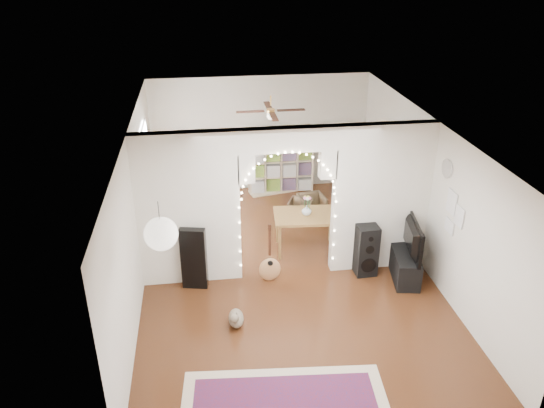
{
  "coord_description": "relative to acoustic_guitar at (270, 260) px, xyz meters",
  "views": [
    {
      "loc": [
        -1.36,
        -7.94,
        5.28
      ],
      "look_at": [
        -0.21,
        0.3,
        1.22
      ],
      "focal_mm": 35.0,
      "sensor_mm": 36.0,
      "label": 1
    }
  ],
  "objects": [
    {
      "name": "window",
      "position": [
        -2.14,
        2.05,
        1.09
      ],
      "size": [
        0.04,
        1.2,
        1.4
      ],
      "primitive_type": "cube",
      "color": "white",
      "rests_on": "wall_left"
    },
    {
      "name": "acoustic_guitar",
      "position": [
        0.0,
        0.0,
        0.0
      ],
      "size": [
        0.4,
        0.22,
        0.95
      ],
      "rotation": [
        0.0,
        0.0,
        -0.24
      ],
      "color": "#AE7345",
      "rests_on": "floor"
    },
    {
      "name": "bookcase",
      "position": [
        0.77,
        3.75,
        0.36
      ],
      "size": [
        1.56,
        0.7,
        1.55
      ],
      "primitive_type": "cube",
      "rotation": [
        0.0,
        0.0,
        0.22
      ],
      "color": "#C9AF91",
      "rests_on": "floor"
    },
    {
      "name": "media_console",
      "position": [
        2.35,
        -0.21,
        -0.16
      ],
      "size": [
        0.56,
        1.05,
        0.5
      ],
      "primitive_type": "cube",
      "rotation": [
        0.0,
        0.0,
        -0.17
      ],
      "color": "black",
      "rests_on": "floor"
    },
    {
      "name": "picture_frames",
      "position": [
        2.81,
        -0.75,
        1.09
      ],
      "size": [
        0.02,
        0.5,
        0.7
      ],
      "primitive_type": null,
      "color": "white",
      "rests_on": "wall_right"
    },
    {
      "name": "floor",
      "position": [
        0.33,
        0.25,
        -0.41
      ],
      "size": [
        7.5,
        7.5,
        0.0
      ],
      "primitive_type": "plane",
      "color": "black",
      "rests_on": "ground"
    },
    {
      "name": "tabby_cat",
      "position": [
        -0.68,
        -1.15,
        -0.27
      ],
      "size": [
        0.31,
        0.55,
        0.36
      ],
      "rotation": [
        0.0,
        0.0,
        -0.23
      ],
      "color": "brown",
      "rests_on": "floor"
    },
    {
      "name": "ceiling_fan",
      "position": [
        0.33,
        2.25,
        1.99
      ],
      "size": [
        1.1,
        1.1,
        0.3
      ],
      "primitive_type": null,
      "color": "#C18B40",
      "rests_on": "ceiling"
    },
    {
      "name": "tv",
      "position": [
        2.35,
        -0.21,
        0.4
      ],
      "size": [
        0.32,
        1.08,
        0.62
      ],
      "primitive_type": "imported",
      "rotation": [
        0.0,
        0.0,
        1.4
      ],
      "color": "black",
      "rests_on": "media_console"
    },
    {
      "name": "guitar_case",
      "position": [
        -1.29,
        0.0,
        0.15
      ],
      "size": [
        0.45,
        0.23,
        1.12
      ],
      "primitive_type": "cube",
      "rotation": [
        0.0,
        0.0,
        -0.21
      ],
      "color": "black",
      "rests_on": "floor"
    },
    {
      "name": "flower_vase",
      "position": [
        0.82,
        0.95,
        0.44
      ],
      "size": [
        0.2,
        0.2,
        0.19
      ],
      "primitive_type": "imported",
      "rotation": [
        0.0,
        0.0,
        -0.08
      ],
      "color": "white",
      "rests_on": "dining_table"
    },
    {
      "name": "dining_table",
      "position": [
        0.82,
        0.95,
        0.27
      ],
      "size": [
        1.26,
        0.89,
        0.76
      ],
      "rotation": [
        0.0,
        0.0,
        -0.08
      ],
      "color": "brown",
      "rests_on": "floor"
    },
    {
      "name": "wall_front",
      "position": [
        0.33,
        -3.5,
        0.94
      ],
      "size": [
        5.0,
        0.02,
        2.7
      ],
      "primitive_type": "cube",
      "color": "silver",
      "rests_on": "floor"
    },
    {
      "name": "wall_right",
      "position": [
        2.83,
        0.25,
        0.94
      ],
      "size": [
        0.02,
        7.5,
        2.7
      ],
      "primitive_type": "cube",
      "color": "silver",
      "rests_on": "floor"
    },
    {
      "name": "dining_chair_right",
      "position": [
        1.23,
        2.31,
        -0.17
      ],
      "size": [
        0.6,
        0.62,
        0.49
      ],
      "primitive_type": "imported",
      "rotation": [
        0.0,
        0.0,
        0.16
      ],
      "color": "#4E3C27",
      "rests_on": "floor"
    },
    {
      "name": "fairy_lights",
      "position": [
        0.33,
        0.12,
        1.14
      ],
      "size": [
        1.64,
        0.04,
        1.6
      ],
      "primitive_type": null,
      "color": "#FFEABF",
      "rests_on": "divider_wall"
    },
    {
      "name": "wall_back",
      "position": [
        0.33,
        4.0,
        0.94
      ],
      "size": [
        5.0,
        0.02,
        2.7
      ],
      "primitive_type": "cube",
      "color": "silver",
      "rests_on": "floor"
    },
    {
      "name": "floor_speaker",
      "position": [
        1.71,
        -0.0,
        0.06
      ],
      "size": [
        0.38,
        0.35,
        0.95
      ],
      "rotation": [
        0.0,
        0.0,
        0.05
      ],
      "color": "black",
      "rests_on": "floor"
    },
    {
      "name": "wall_clock",
      "position": [
        2.81,
        -0.35,
        1.69
      ],
      "size": [
        0.03,
        0.31,
        0.31
      ],
      "primitive_type": "cylinder",
      "rotation": [
        0.0,
        1.57,
        0.0
      ],
      "color": "white",
      "rests_on": "wall_right"
    },
    {
      "name": "ceiling",
      "position": [
        0.33,
        0.25,
        2.29
      ],
      "size": [
        5.0,
        7.5,
        0.02
      ],
      "primitive_type": "cube",
      "color": "white",
      "rests_on": "wall_back"
    },
    {
      "name": "wall_left",
      "position": [
        -2.17,
        0.25,
        0.94
      ],
      "size": [
        0.02,
        7.5,
        2.7
      ],
      "primitive_type": "cube",
      "color": "silver",
      "rests_on": "floor"
    },
    {
      "name": "paper_lantern",
      "position": [
        -1.57,
        -2.15,
        1.84
      ],
      "size": [
        0.4,
        0.4,
        0.4
      ],
      "primitive_type": "sphere",
      "color": "white",
      "rests_on": "ceiling"
    },
    {
      "name": "dining_chair_left",
      "position": [
        0.95,
        2.23,
        -0.19
      ],
      "size": [
        0.63,
        0.64,
        0.44
      ],
      "primitive_type": "imported",
      "rotation": [
        0.0,
        0.0,
        -0.44
      ],
      "color": "#4E3C27",
      "rests_on": "floor"
    },
    {
      "name": "divider_wall",
      "position": [
        0.33,
        0.25,
        1.01
      ],
      "size": [
        5.0,
        0.2,
        2.7
      ],
      "color": "silver",
      "rests_on": "floor"
    }
  ]
}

